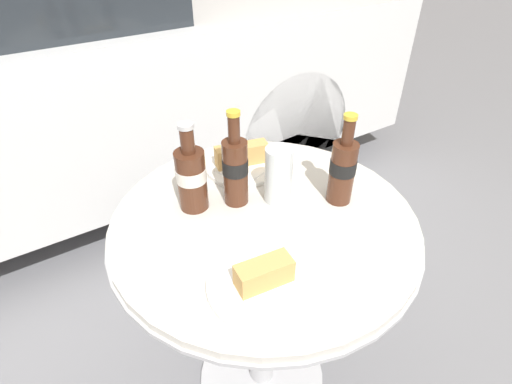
{
  "coord_description": "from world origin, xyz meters",
  "views": [
    {
      "loc": [
        -0.41,
        -0.61,
        1.34
      ],
      "look_at": [
        0.0,
        0.04,
        0.77
      ],
      "focal_mm": 28.0,
      "sensor_mm": 36.0,
      "label": 1
    }
  ],
  "objects_px": {
    "cola_bottle_left": "(235,169)",
    "cola_bottle_center": "(191,176)",
    "bistro_table": "(263,268)",
    "lunch_plate_near": "(242,161)",
    "lunch_plate_far": "(264,281)",
    "drinking_glass": "(278,177)",
    "cola_bottle_right": "(343,169)"
  },
  "relations": [
    {
      "from": "drinking_glass",
      "to": "lunch_plate_far",
      "type": "bearing_deg",
      "value": -130.34
    },
    {
      "from": "bistro_table",
      "to": "drinking_glass",
      "type": "distance_m",
      "value": 0.26
    },
    {
      "from": "cola_bottle_center",
      "to": "cola_bottle_left",
      "type": "bearing_deg",
      "value": -20.5
    },
    {
      "from": "cola_bottle_left",
      "to": "lunch_plate_near",
      "type": "height_order",
      "value": "cola_bottle_left"
    },
    {
      "from": "bistro_table",
      "to": "cola_bottle_right",
      "type": "distance_m",
      "value": 0.34
    },
    {
      "from": "cola_bottle_right",
      "to": "drinking_glass",
      "type": "relative_size",
      "value": 1.59
    },
    {
      "from": "bistro_table",
      "to": "lunch_plate_near",
      "type": "bearing_deg",
      "value": 72.9
    },
    {
      "from": "lunch_plate_near",
      "to": "lunch_plate_far",
      "type": "xyz_separation_m",
      "value": [
        -0.18,
        -0.39,
        -0.0
      ]
    },
    {
      "from": "lunch_plate_near",
      "to": "lunch_plate_far",
      "type": "relative_size",
      "value": 0.93
    },
    {
      "from": "bistro_table",
      "to": "lunch_plate_far",
      "type": "xyz_separation_m",
      "value": [
        -0.12,
        -0.18,
        0.19
      ]
    },
    {
      "from": "cola_bottle_left",
      "to": "lunch_plate_far",
      "type": "relative_size",
      "value": 1.09
    },
    {
      "from": "lunch_plate_near",
      "to": "bistro_table",
      "type": "bearing_deg",
      "value": -107.1
    },
    {
      "from": "cola_bottle_left",
      "to": "lunch_plate_near",
      "type": "distance_m",
      "value": 0.17
    },
    {
      "from": "bistro_table",
      "to": "cola_bottle_right",
      "type": "bearing_deg",
      "value": -12.52
    },
    {
      "from": "cola_bottle_center",
      "to": "lunch_plate_near",
      "type": "xyz_separation_m",
      "value": [
        0.19,
        0.09,
        -0.07
      ]
    },
    {
      "from": "bistro_table",
      "to": "cola_bottle_center",
      "type": "xyz_separation_m",
      "value": [
        -0.12,
        0.13,
        0.27
      ]
    },
    {
      "from": "cola_bottle_center",
      "to": "lunch_plate_far",
      "type": "relative_size",
      "value": 1.01
    },
    {
      "from": "cola_bottle_left",
      "to": "drinking_glass",
      "type": "bearing_deg",
      "value": -29.15
    },
    {
      "from": "bistro_table",
      "to": "cola_bottle_left",
      "type": "bearing_deg",
      "value": 105.59
    },
    {
      "from": "lunch_plate_near",
      "to": "cola_bottle_left",
      "type": "bearing_deg",
      "value": -126.12
    },
    {
      "from": "cola_bottle_center",
      "to": "lunch_plate_far",
      "type": "distance_m",
      "value": 0.31
    },
    {
      "from": "cola_bottle_center",
      "to": "lunch_plate_near",
      "type": "relative_size",
      "value": 1.08
    },
    {
      "from": "drinking_glass",
      "to": "cola_bottle_right",
      "type": "bearing_deg",
      "value": -32.37
    },
    {
      "from": "cola_bottle_right",
      "to": "lunch_plate_far",
      "type": "distance_m",
      "value": 0.35
    },
    {
      "from": "bistro_table",
      "to": "cola_bottle_right",
      "type": "xyz_separation_m",
      "value": [
        0.2,
        -0.04,
        0.27
      ]
    },
    {
      "from": "bistro_table",
      "to": "cola_bottle_center",
      "type": "distance_m",
      "value": 0.32
    },
    {
      "from": "cola_bottle_left",
      "to": "cola_bottle_center",
      "type": "relative_size",
      "value": 1.09
    },
    {
      "from": "bistro_table",
      "to": "cola_bottle_left",
      "type": "relative_size",
      "value": 3.04
    },
    {
      "from": "lunch_plate_near",
      "to": "lunch_plate_far",
      "type": "bearing_deg",
      "value": -115.16
    },
    {
      "from": "bistro_table",
      "to": "cola_bottle_right",
      "type": "relative_size",
      "value": 3.18
    },
    {
      "from": "bistro_table",
      "to": "drinking_glass",
      "type": "relative_size",
      "value": 5.07
    },
    {
      "from": "drinking_glass",
      "to": "lunch_plate_near",
      "type": "relative_size",
      "value": 0.7
    }
  ]
}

